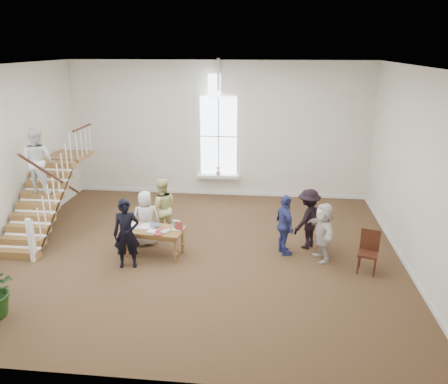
# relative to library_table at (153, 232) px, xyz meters

# --- Properties ---
(ground) EXTENTS (10.00, 10.00, 0.00)m
(ground) POSITION_rel_library_table_xyz_m (1.06, 0.30, -0.62)
(ground) COLOR #412A19
(ground) RESTS_ON ground
(room_shell) EXTENTS (10.49, 10.00, 10.00)m
(room_shell) POSITION_rel_library_table_xyz_m (1.06, 4.69, -0.22)
(room_shell) COLOR beige
(room_shell) RESTS_ON ground
(staircase) EXTENTS (1.10, 4.10, 2.92)m
(staircase) POSITION_rel_library_table_xyz_m (-3.28, 1.05, 1.00)
(staircase) COLOR brown
(staircase) RESTS_ON ground
(library_table) EXTENTS (1.57, 0.92, 0.76)m
(library_table) POSITION_rel_library_table_xyz_m (0.00, 0.00, 0.00)
(library_table) COLOR brown
(library_table) RESTS_ON ground
(police_officer) EXTENTS (0.67, 0.51, 1.66)m
(police_officer) POSITION_rel_library_table_xyz_m (-0.44, -0.65, 0.21)
(police_officer) COLOR black
(police_officer) RESTS_ON ground
(elderly_woman) EXTENTS (0.79, 0.61, 1.44)m
(elderly_woman) POSITION_rel_library_table_xyz_m (-0.34, 0.60, 0.10)
(elderly_woman) COLOR silver
(elderly_woman) RESTS_ON ground
(person_yellow) EXTENTS (0.95, 0.85, 1.64)m
(person_yellow) POSITION_rel_library_table_xyz_m (-0.04, 1.10, 0.20)
(person_yellow) COLOR #D9D587
(person_yellow) RESTS_ON ground
(woman_cluster_a) EXTENTS (0.67, 0.98, 1.54)m
(woman_cluster_a) POSITION_rel_library_table_xyz_m (3.20, 0.39, 0.15)
(woman_cluster_a) COLOR navy
(woman_cluster_a) RESTS_ON ground
(woman_cluster_b) EXTENTS (1.08, 1.15, 1.56)m
(woman_cluster_b) POSITION_rel_library_table_xyz_m (3.80, 0.84, 0.16)
(woman_cluster_b) COLOR black
(woman_cluster_b) RESTS_ON ground
(woman_cluster_c) EXTENTS (0.77, 1.40, 1.44)m
(woman_cluster_c) POSITION_rel_library_table_xyz_m (4.10, 0.19, 0.10)
(woman_cluster_c) COLOR silver
(woman_cluster_c) RESTS_ON ground
(side_chair) EXTENTS (0.54, 0.54, 0.99)m
(side_chair) POSITION_rel_library_table_xyz_m (5.09, -0.27, -0.07)
(side_chair) COLOR #32170D
(side_chair) RESTS_ON ground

